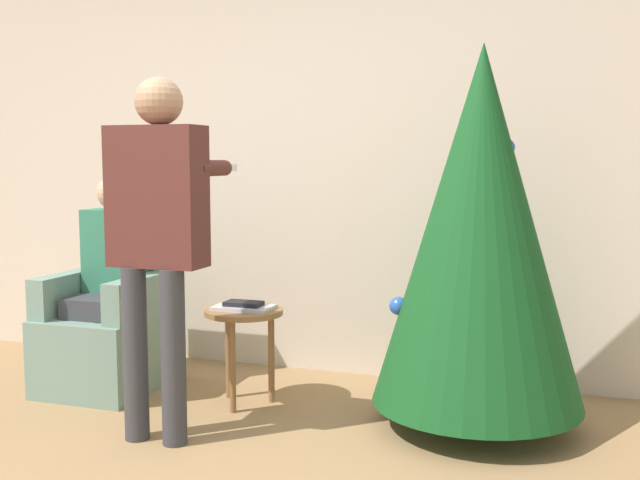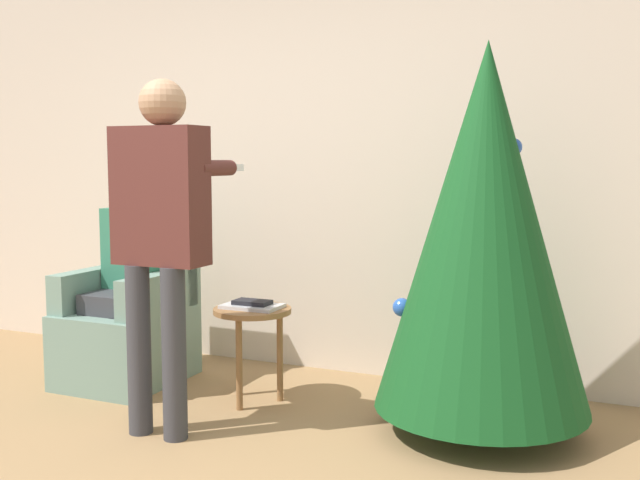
{
  "view_description": "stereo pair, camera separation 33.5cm",
  "coord_description": "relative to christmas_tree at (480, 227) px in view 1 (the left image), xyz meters",
  "views": [
    {
      "loc": [
        1.74,
        -2.34,
        1.37
      ],
      "look_at": [
        0.59,
        1.11,
        0.98
      ],
      "focal_mm": 42.0,
      "sensor_mm": 36.0,
      "label": 1
    },
    {
      "loc": [
        2.06,
        -2.22,
        1.37
      ],
      "look_at": [
        0.59,
        1.11,
        0.98
      ],
      "focal_mm": 42.0,
      "sensor_mm": 36.0,
      "label": 2
    }
  ],
  "objects": [
    {
      "name": "wall_back",
      "position": [
        -1.32,
        0.77,
        0.31
      ],
      "size": [
        8.0,
        0.06,
        2.7
      ],
      "color": "beige",
      "rests_on": "ground_plane"
    },
    {
      "name": "christmas_tree",
      "position": [
        0.0,
        0.0,
        0.0
      ],
      "size": [
        1.07,
        1.07,
        1.95
      ],
      "color": "brown",
      "rests_on": "ground_plane"
    },
    {
      "name": "armchair",
      "position": [
        -2.19,
        0.03,
        -0.7
      ],
      "size": [
        0.62,
        0.75,
        0.94
      ],
      "color": "gray",
      "rests_on": "ground_plane"
    },
    {
      "name": "person_seated",
      "position": [
        -2.19,
        0.0,
        -0.33
      ],
      "size": [
        0.36,
        0.46,
        1.27
      ],
      "color": "#38383D",
      "rests_on": "ground_plane"
    },
    {
      "name": "person_standing",
      "position": [
        -1.46,
        -0.64,
        0.04
      ],
      "size": [
        0.48,
        0.57,
        1.77
      ],
      "color": "#38383D",
      "rests_on": "ground_plane"
    },
    {
      "name": "side_stool",
      "position": [
        -1.28,
        -0.04,
        -0.58
      ],
      "size": [
        0.44,
        0.44,
        0.54
      ],
      "color": "olive",
      "rests_on": "ground_plane"
    },
    {
      "name": "laptop",
      "position": [
        -1.28,
        -0.04,
        -0.48
      ],
      "size": [
        0.32,
        0.21,
        0.02
      ],
      "color": "silver",
      "rests_on": "side_stool"
    },
    {
      "name": "book",
      "position": [
        -1.28,
        -0.04,
        -0.46
      ],
      "size": [
        0.21,
        0.12,
        0.02
      ],
      "color": "black",
      "rests_on": "laptop"
    }
  ]
}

